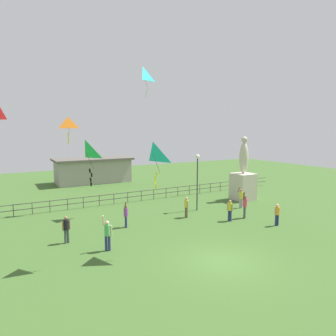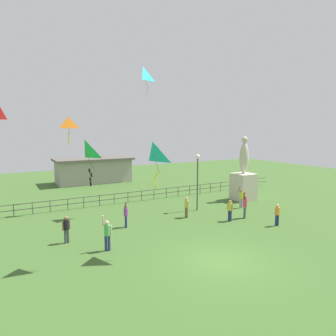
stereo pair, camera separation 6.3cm
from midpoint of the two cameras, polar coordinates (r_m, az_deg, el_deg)
The scene contains 17 objects.
ground_plane at distance 16.28m, azimuth 10.07°, elevation -16.79°, with size 80.00×80.00×0.00m, color #3D6028.
statue_monument at distance 29.47m, azimuth 13.92°, elevation -2.28°, with size 1.84×1.84×5.93m.
lamppost at distance 24.77m, azimuth 5.60°, elevation -0.38°, with size 0.36×0.36×4.60m.
person_0 at distance 17.31m, azimuth -11.15°, elevation -11.79°, with size 0.50×0.38×1.98m.
person_1 at distance 22.47m, azimuth 19.74°, elevation -7.94°, with size 0.45×0.28×1.53m.
person_2 at distance 21.02m, azimuth -7.78°, elevation -8.53°, with size 0.32×0.46×1.81m.
person_3 at distance 26.51m, azimuth 13.52°, elevation -5.28°, with size 0.49×0.35×1.87m.
person_4 at distance 19.02m, azimuth -18.32°, elevation -10.49°, with size 0.48×0.30×1.61m.
person_5 at distance 23.13m, azimuth 3.54°, elevation -7.05°, with size 0.29×0.47×1.55m.
person_6 at distance 23.60m, azimuth 14.19°, elevation -6.67°, with size 0.51×0.36×2.02m.
person_7 at distance 22.67m, azimuth 11.54°, elevation -7.49°, with size 0.29×0.44×1.55m.
kite_0 at distance 24.72m, azimuth -4.59°, elevation 16.77°, with size 1.23×1.10×2.30m.
kite_1 at distance 25.59m, azimuth -17.98°, elevation 7.82°, with size 1.14×0.64×2.10m.
kite_3 at distance 14.85m, azimuth -15.03°, elevation 2.72°, with size 0.98×0.97×2.18m.
kite_4 at distance 15.54m, azimuth -2.74°, elevation 2.53°, with size 0.96×1.24×2.38m.
waterfront_railing at distance 27.72m, azimuth -9.02°, elevation -5.30°, with size 36.04×0.06×0.95m.
pavilion_building at distance 39.17m, azimuth -13.64°, elevation -0.37°, with size 9.33×4.35×3.04m.
Camera 2 is at (-9.50, -11.45, 6.60)m, focal length 32.74 mm.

